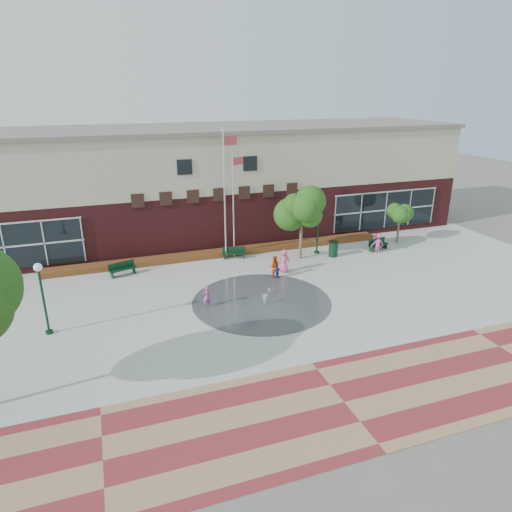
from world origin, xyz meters
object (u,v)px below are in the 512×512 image
object	(u,v)px
flagpole_left	(225,189)
flagpole_right	(234,200)
trash_can	(333,249)
bench_left	(123,271)
child_splash	(207,297)

from	to	relation	value
flagpole_left	flagpole_right	xyz separation A→B (m)	(0.64, 0.01, -0.85)
trash_can	flagpole_left	bearing A→B (deg)	162.71
bench_left	trash_can	world-z (taller)	trash_can
flagpole_right	bench_left	bearing A→B (deg)	170.26
bench_left	child_splash	bearing A→B (deg)	-74.08
flagpole_left	flagpole_right	world-z (taller)	flagpole_left
flagpole_right	child_splash	bearing A→B (deg)	-134.37
flagpole_left	flagpole_right	size ratio (longest dim) A/B	1.19
flagpole_left	child_splash	world-z (taller)	flagpole_left
child_splash	trash_can	bearing A→B (deg)	-165.59
bench_left	child_splash	world-z (taller)	child_splash
flagpole_left	trash_can	xyz separation A→B (m)	(7.79, -2.42, -4.70)
flagpole_left	bench_left	size ratio (longest dim) A/B	4.92
flagpole_right	trash_can	world-z (taller)	flagpole_right
flagpole_right	child_splash	size ratio (longest dim) A/B	6.16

